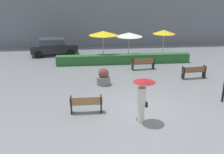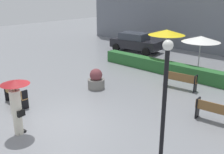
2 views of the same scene
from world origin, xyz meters
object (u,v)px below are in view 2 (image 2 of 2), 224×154
object	(u,v)px
bench_far_right	(217,111)
planter_pot	(96,80)
parked_car	(136,42)
lamp_post	(165,95)
patio_umbrella_yellow	(167,32)
patio_umbrella_white	(201,39)
pedestrian_with_umbrella	(16,99)
bench_near_left	(15,94)
bench_back_row	(180,79)

from	to	relation	value
bench_far_right	planter_pot	bearing A→B (deg)	-175.03
parked_car	lamp_post	bearing A→B (deg)	-49.05
bench_far_right	patio_umbrella_yellow	world-z (taller)	patio_umbrella_yellow
patio_umbrella_white	patio_umbrella_yellow	bearing A→B (deg)	-173.17
bench_far_right	pedestrian_with_umbrella	distance (m)	7.54
pedestrian_with_umbrella	patio_umbrella_white	world-z (taller)	patio_umbrella_white
bench_near_left	patio_umbrella_white	xyz separation A→B (m)	(3.83, 10.21, 1.65)
bench_near_left	parked_car	xyz separation A→B (m)	(-2.87, 12.39, 0.30)
patio_umbrella_white	parked_car	xyz separation A→B (m)	(-6.70, 2.18, -1.34)
parked_car	patio_umbrella_white	bearing A→B (deg)	-18.04
bench_back_row	parked_car	distance (m)	9.09
bench_back_row	pedestrian_with_umbrella	bearing A→B (deg)	-103.01
planter_pot	pedestrian_with_umbrella	bearing A→B (deg)	-75.14
bench_back_row	parked_car	xyz separation A→B (m)	(-7.27, 5.45, 0.29)
lamp_post	parked_car	distance (m)	15.71
bench_near_left	parked_car	world-z (taller)	parked_car
lamp_post	parked_car	xyz separation A→B (m)	(-10.25, 11.81, -1.54)
bench_near_left	planter_pot	xyz separation A→B (m)	(1.15, 3.96, -0.05)
planter_pot	parked_car	bearing A→B (deg)	115.52
bench_near_left	lamp_post	distance (m)	7.63
pedestrian_with_umbrella	patio_umbrella_yellow	world-z (taller)	patio_umbrella_yellow
lamp_post	pedestrian_with_umbrella	bearing A→B (deg)	-160.00
bench_back_row	pedestrian_with_umbrella	size ratio (longest dim) A/B	0.86
patio_umbrella_white	bench_far_right	bearing A→B (deg)	-58.00
pedestrian_with_umbrella	planter_pot	world-z (taller)	pedestrian_with_umbrella
bench_far_right	bench_near_left	size ratio (longest dim) A/B	1.08
bench_far_right	lamp_post	distance (m)	4.33
planter_pot	lamp_post	xyz separation A→B (m)	(6.22, -3.38, 1.89)
bench_back_row	pedestrian_with_umbrella	world-z (taller)	pedestrian_with_umbrella
patio_umbrella_yellow	parked_car	world-z (taller)	patio_umbrella_yellow
planter_pot	lamp_post	world-z (taller)	lamp_post
parked_car	pedestrian_with_umbrella	bearing A→B (deg)	-68.35
bench_far_right	parked_car	xyz separation A→B (m)	(-10.27, 7.89, 0.31)
pedestrian_with_umbrella	patio_umbrella_white	xyz separation A→B (m)	(1.31, 11.39, 0.79)
lamp_post	patio_umbrella_white	world-z (taller)	lamp_post
bench_back_row	bench_far_right	bearing A→B (deg)	-39.15
patio_umbrella_yellow	pedestrian_with_umbrella	bearing A→B (deg)	-85.16
bench_back_row	patio_umbrella_yellow	xyz separation A→B (m)	(-2.82, 2.99, 1.83)
pedestrian_with_umbrella	lamp_post	size ratio (longest dim) A/B	0.55
pedestrian_with_umbrella	parked_car	world-z (taller)	pedestrian_with_umbrella
planter_pot	parked_car	distance (m)	9.35
planter_pot	patio_umbrella_white	xyz separation A→B (m)	(2.68, 6.25, 1.69)
bench_back_row	planter_pot	size ratio (longest dim) A/B	1.66
bench_back_row	bench_far_right	distance (m)	3.86
bench_near_left	pedestrian_with_umbrella	xyz separation A→B (m)	(2.52, -1.19, 0.86)
bench_back_row	lamp_post	world-z (taller)	lamp_post
bench_back_row	bench_far_right	size ratio (longest dim) A/B	1.06
bench_near_left	patio_umbrella_white	world-z (taller)	patio_umbrella_white
bench_near_left	patio_umbrella_white	size ratio (longest dim) A/B	0.68
bench_back_row	patio_umbrella_white	distance (m)	3.69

